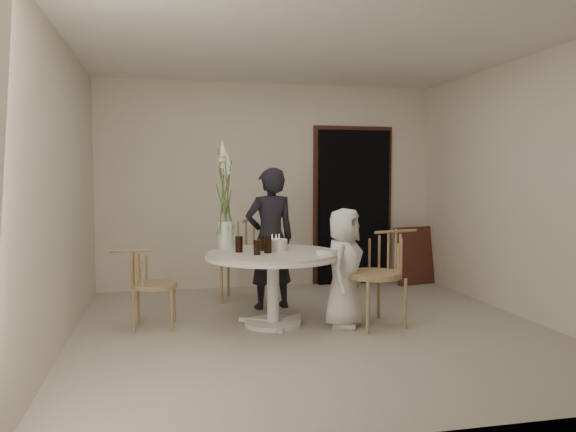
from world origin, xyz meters
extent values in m
plane|color=#BEB6A2|center=(0.00, 0.00, 0.00)|extent=(4.50, 4.50, 0.00)
plane|color=silver|center=(0.00, 0.00, 2.70)|extent=(4.50, 4.50, 0.00)
plane|color=beige|center=(0.00, 2.25, 1.35)|extent=(4.50, 0.00, 4.50)
plane|color=beige|center=(0.00, -2.25, 1.35)|extent=(4.50, 0.00, 4.50)
plane|color=beige|center=(-2.25, 0.00, 1.35)|extent=(0.00, 4.50, 4.50)
plane|color=beige|center=(2.25, 0.00, 1.35)|extent=(0.00, 4.50, 4.50)
cube|color=black|center=(1.15, 2.19, 1.05)|extent=(1.00, 0.10, 2.10)
cube|color=brown|center=(1.15, 2.23, 1.11)|extent=(1.12, 0.03, 2.22)
cylinder|color=white|center=(-0.35, 0.25, 0.02)|extent=(0.56, 0.56, 0.04)
cylinder|color=white|center=(-0.35, 0.25, 0.34)|extent=(0.12, 0.12, 0.65)
cylinder|color=white|center=(-0.35, 0.25, 0.68)|extent=(1.33, 1.33, 0.03)
cylinder|color=silver|center=(-0.35, 0.25, 0.71)|extent=(1.30, 1.30, 0.04)
cube|color=brown|center=(1.95, 1.95, 0.39)|extent=(0.61, 0.30, 0.78)
cylinder|color=tan|center=(-0.75, 1.29, 0.25)|extent=(0.03, 0.03, 0.49)
cylinder|color=tan|center=(-0.33, 1.17, 0.25)|extent=(0.03, 0.03, 0.49)
cylinder|color=tan|center=(-0.63, 1.71, 0.25)|extent=(0.03, 0.03, 0.49)
cylinder|color=tan|center=(-0.21, 1.59, 0.25)|extent=(0.03, 0.03, 0.49)
cylinder|color=tan|center=(-0.48, 1.44, 0.52)|extent=(0.55, 0.55, 0.05)
cylinder|color=tan|center=(0.34, 0.16, 0.25)|extent=(0.03, 0.03, 0.49)
cylinder|color=tan|center=(0.45, -0.27, 0.25)|extent=(0.03, 0.03, 0.49)
cylinder|color=tan|center=(0.77, 0.26, 0.25)|extent=(0.03, 0.03, 0.49)
cylinder|color=tan|center=(0.87, -0.16, 0.25)|extent=(0.03, 0.03, 0.49)
cylinder|color=tan|center=(0.61, 0.00, 0.51)|extent=(0.54, 0.54, 0.05)
cylinder|color=tan|center=(-1.33, 0.22, 0.20)|extent=(0.03, 0.03, 0.40)
cylinder|color=tan|center=(-1.30, 0.58, 0.20)|extent=(0.03, 0.03, 0.40)
cylinder|color=tan|center=(-1.68, 0.25, 0.20)|extent=(0.03, 0.03, 0.40)
cylinder|color=tan|center=(-1.66, 0.60, 0.20)|extent=(0.03, 0.03, 0.40)
cylinder|color=tan|center=(-1.49, 0.41, 0.42)|extent=(0.44, 0.44, 0.04)
imported|color=black|center=(-0.24, 0.98, 0.78)|extent=(0.63, 0.47, 1.57)
imported|color=silver|center=(0.32, 0.05, 0.58)|extent=(0.63, 0.68, 1.16)
cylinder|color=silver|center=(-0.29, 0.38, 0.79)|extent=(0.23, 0.23, 0.11)
cylinder|color=beige|center=(-0.29, 0.38, 0.87)|extent=(0.01, 0.01, 0.05)
cylinder|color=beige|center=(-0.26, 0.41, 0.87)|extent=(0.01, 0.01, 0.05)
cylinder|color=beige|center=(-0.33, 0.40, 0.87)|extent=(0.01, 0.01, 0.05)
cylinder|color=black|center=(-0.53, 0.09, 0.80)|extent=(0.08, 0.08, 0.14)
cylinder|color=black|center=(-0.41, 0.19, 0.81)|extent=(0.10, 0.10, 0.16)
cylinder|color=black|center=(-0.68, 0.31, 0.81)|extent=(0.10, 0.10, 0.16)
cylinder|color=black|center=(-0.42, 0.36, 0.80)|extent=(0.08, 0.08, 0.15)
cylinder|color=white|center=(0.11, -0.05, 0.76)|extent=(0.21, 0.21, 0.05)
cylinder|color=silver|center=(-0.78, 0.59, 0.87)|extent=(0.15, 0.15, 0.28)
cylinder|color=#49692D|center=(-0.76, 0.61, 1.23)|extent=(0.01, 0.01, 0.71)
cone|color=white|center=(-0.76, 0.61, 1.58)|extent=(0.07, 0.07, 0.18)
cylinder|color=#49692D|center=(-0.78, 0.62, 1.26)|extent=(0.01, 0.01, 0.77)
cone|color=white|center=(-0.78, 0.62, 1.64)|extent=(0.07, 0.07, 0.18)
cylinder|color=#49692D|center=(-0.81, 0.61, 1.29)|extent=(0.01, 0.01, 0.83)
cone|color=white|center=(-0.81, 0.61, 1.70)|extent=(0.07, 0.07, 0.18)
cylinder|color=#49692D|center=(-0.80, 0.58, 1.32)|extent=(0.01, 0.01, 0.89)
cone|color=white|center=(-0.80, 0.58, 1.76)|extent=(0.07, 0.07, 0.18)
cylinder|color=#49692D|center=(-0.78, 0.56, 1.23)|extent=(0.01, 0.01, 0.71)
cone|color=white|center=(-0.78, 0.56, 1.58)|extent=(0.07, 0.07, 0.18)
cylinder|color=#49692D|center=(-0.75, 0.58, 1.26)|extent=(0.01, 0.01, 0.77)
cone|color=white|center=(-0.75, 0.58, 1.64)|extent=(0.07, 0.07, 0.18)
camera|label=1|loc=(-1.38, -5.13, 1.47)|focal=35.00mm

